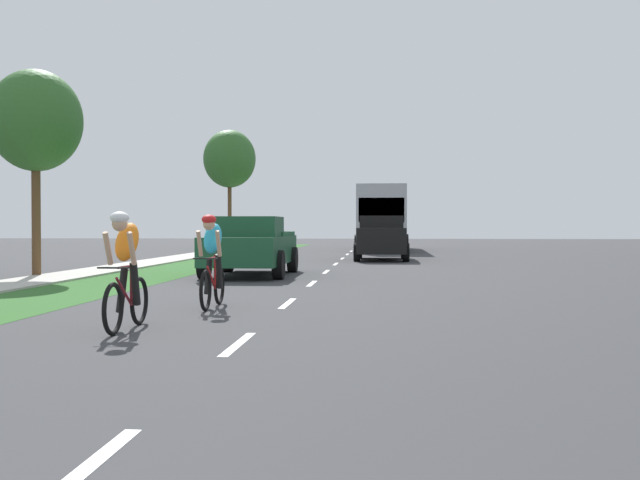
# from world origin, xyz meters

# --- Properties ---
(ground_plane) EXTENTS (120.00, 120.00, 0.00)m
(ground_plane) POSITION_xyz_m (0.00, 20.00, 0.00)
(ground_plane) COLOR #38383A
(grass_verge) EXTENTS (2.46, 70.00, 0.01)m
(grass_verge) POSITION_xyz_m (-4.88, 20.00, 0.00)
(grass_verge) COLOR #2D6026
(grass_verge) RESTS_ON ground_plane
(sidewalk_concrete) EXTENTS (1.64, 70.00, 0.10)m
(sidewalk_concrete) POSITION_xyz_m (-6.93, 20.00, 0.00)
(sidewalk_concrete) COLOR #B2ADA3
(sidewalk_concrete) RESTS_ON ground_plane
(lane_markings_center) EXTENTS (0.12, 53.13, 0.01)m
(lane_markings_center) POSITION_xyz_m (0.00, 24.00, 0.00)
(lane_markings_center) COLOR white
(lane_markings_center) RESTS_ON ground_plane
(cyclist_lead) EXTENTS (0.42, 1.72, 1.58)m
(cyclist_lead) POSITION_xyz_m (-1.71, 8.70, 0.81)
(cyclist_lead) COLOR black
(cyclist_lead) RESTS_ON ground_plane
(cyclist_trailing) EXTENTS (0.42, 1.72, 1.58)m
(cyclist_trailing) POSITION_xyz_m (-1.18, 11.49, 0.81)
(cyclist_trailing) COLOR black
(cyclist_trailing) RESTS_ON ground_plane
(pickup_dark_green) EXTENTS (2.22, 5.10, 1.64)m
(pickup_dark_green) POSITION_xyz_m (-1.97, 19.71, 0.83)
(pickup_dark_green) COLOR #194C2D
(pickup_dark_green) RESTS_ON ground_plane
(suv_black) EXTENTS (2.15, 4.70, 1.79)m
(suv_black) POSITION_xyz_m (1.66, 29.79, 0.95)
(suv_black) COLOR black
(suv_black) RESTS_ON ground_plane
(bus_silver) EXTENTS (2.78, 11.60, 3.48)m
(bus_silver) POSITION_xyz_m (1.64, 42.05, 1.98)
(bus_silver) COLOR #A5A8AD
(bus_silver) RESTS_ON ground_plane
(street_tree_near) EXTENTS (2.52, 2.52, 5.65)m
(street_tree_near) POSITION_xyz_m (-7.75, 18.87, 4.24)
(street_tree_near) COLOR brown
(street_tree_near) RESTS_ON ground_plane
(street_tree_far) EXTENTS (3.23, 3.23, 7.30)m
(street_tree_far) POSITION_xyz_m (-7.72, 45.06, 5.51)
(street_tree_far) COLOR brown
(street_tree_far) RESTS_ON ground_plane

